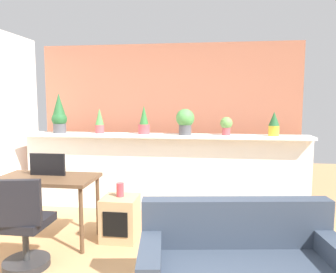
% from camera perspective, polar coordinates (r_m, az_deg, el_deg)
% --- Properties ---
extents(divider_wall, '(4.13, 0.16, 1.09)m').
position_cam_1_polar(divider_wall, '(4.77, -0.93, -6.54)').
color(divider_wall, white).
rests_on(divider_wall, ground).
extents(plant_shelf, '(4.13, 0.37, 0.04)m').
position_cam_1_polar(plant_shelf, '(4.63, -1.01, 0.15)').
color(plant_shelf, white).
rests_on(plant_shelf, divider_wall).
extents(brick_wall_behind, '(4.13, 0.10, 2.50)m').
position_cam_1_polar(brick_wall_behind, '(5.25, 0.03, 2.46)').
color(brick_wall_behind, '#AD664C').
rests_on(brick_wall_behind, ground).
extents(potted_plant_0, '(0.22, 0.22, 0.59)m').
position_cam_1_polar(potted_plant_0, '(5.06, -18.64, 3.68)').
color(potted_plant_0, '#4C4C51').
rests_on(potted_plant_0, plant_shelf).
extents(potted_plant_1, '(0.13, 0.13, 0.37)m').
position_cam_1_polar(potted_plant_1, '(4.87, -11.97, 2.67)').
color(potted_plant_1, '#B7474C').
rests_on(potted_plant_1, plant_shelf).
extents(potted_plant_2, '(0.17, 0.17, 0.41)m').
position_cam_1_polar(potted_plant_2, '(4.67, -4.26, 2.64)').
color(potted_plant_2, '#B7474C').
rests_on(potted_plant_2, plant_shelf).
extents(potted_plant_3, '(0.26, 0.26, 0.37)m').
position_cam_1_polar(potted_plant_3, '(4.55, 3.04, 2.85)').
color(potted_plant_3, '#4C4C51').
rests_on(potted_plant_3, plant_shelf).
extents(potted_plant_4, '(0.17, 0.17, 0.25)m').
position_cam_1_polar(potted_plant_4, '(4.57, 10.25, 2.03)').
color(potted_plant_4, '#B7474C').
rests_on(potted_plant_4, plant_shelf).
extents(potted_plant_5, '(0.14, 0.14, 0.33)m').
position_cam_1_polar(potted_plant_5, '(4.64, 18.18, 2.15)').
color(potted_plant_5, gold).
rests_on(potted_plant_5, plant_shelf).
extents(desk, '(1.10, 0.60, 0.75)m').
position_cam_1_polar(desk, '(3.94, -20.55, -7.88)').
color(desk, brown).
rests_on(desk, ground).
extents(tv_monitor, '(0.41, 0.04, 0.25)m').
position_cam_1_polar(tv_monitor, '(3.98, -20.47, -4.63)').
color(tv_monitor, black).
rests_on(tv_monitor, desk).
extents(office_chair, '(0.48, 0.49, 0.91)m').
position_cam_1_polar(office_chair, '(3.46, -24.24, -14.88)').
color(office_chair, '#262628').
rests_on(office_chair, ground).
extents(side_cube_shelf, '(0.40, 0.41, 0.50)m').
position_cam_1_polar(side_cube_shelf, '(3.91, -8.44, -14.05)').
color(side_cube_shelf, tan).
rests_on(side_cube_shelf, ground).
extents(vase_on_shelf, '(0.09, 0.09, 0.16)m').
position_cam_1_polar(vase_on_shelf, '(3.83, -8.44, -9.27)').
color(vase_on_shelf, '#CC3D47').
rests_on(vase_on_shelf, side_cube_shelf).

